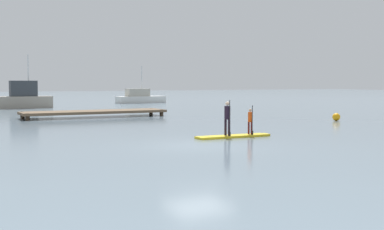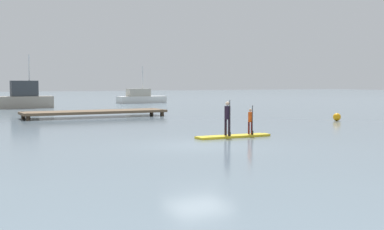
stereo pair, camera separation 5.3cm
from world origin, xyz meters
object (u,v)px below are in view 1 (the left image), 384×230
(paddleboard_near, at_px, (234,136))
(paddler_adult, at_px, (227,116))
(mooring_buoy_near, at_px, (336,117))
(paddler_child_solo, at_px, (250,120))
(fishing_boat_green_midground, at_px, (140,98))
(motor_boat_small_navy, at_px, (17,99))

(paddleboard_near, height_order, paddler_adult, paddler_adult)
(mooring_buoy_near, bearing_deg, paddler_adult, -156.26)
(paddler_child_solo, bearing_deg, paddler_adult, 178.19)
(paddleboard_near, height_order, paddler_child_solo, paddler_child_solo)
(paddler_adult, relative_size, fishing_boat_green_midground, 0.26)
(paddleboard_near, distance_m, mooring_buoy_near, 12.01)
(fishing_boat_green_midground, bearing_deg, paddler_adult, -105.91)
(motor_boat_small_navy, height_order, mooring_buoy_near, motor_boat_small_navy)
(paddler_adult, height_order, mooring_buoy_near, paddler_adult)
(paddleboard_near, height_order, motor_boat_small_navy, motor_boat_small_navy)
(paddleboard_near, relative_size, paddler_child_solo, 2.74)
(paddleboard_near, bearing_deg, fishing_boat_green_midground, 74.58)
(paddleboard_near, relative_size, paddler_adult, 2.28)
(paddleboard_near, distance_m, fishing_boat_green_midground, 37.65)
(motor_boat_small_navy, bearing_deg, paddler_child_solo, -79.46)
(paddleboard_near, xyz_separation_m, fishing_boat_green_midground, (10.01, 36.29, 0.59))
(paddler_child_solo, distance_m, motor_boat_small_navy, 30.91)
(paddler_adult, height_order, motor_boat_small_navy, motor_boat_small_navy)
(paddler_child_solo, bearing_deg, mooring_buoy_near, 26.38)
(paddler_adult, distance_m, mooring_buoy_near, 12.34)
(paddler_adult, distance_m, motor_boat_small_navy, 30.68)
(paddleboard_near, distance_m, motor_boat_small_navy, 30.74)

